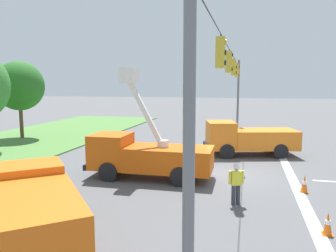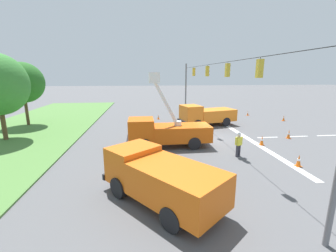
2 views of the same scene
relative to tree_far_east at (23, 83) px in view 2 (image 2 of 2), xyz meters
name	(u,v)px [view 2 (image 2 of 2)]	position (x,y,z in m)	size (l,w,h in m)	color
ground_plane	(212,139)	(-7.71, -19.22, -4.83)	(200.00, 200.00, 0.00)	#565659
lane_markings	(262,138)	(-7.71, -24.04, -4.83)	(17.60, 15.25, 0.01)	silver
signal_gantry	(214,88)	(-7.70, -19.23, -0.25)	(26.20, 0.33, 7.20)	slate
tree_far_east	(23,83)	(0.00, 0.00, 0.00)	(4.12, 4.48, 7.06)	brown
utility_truck_bucket_lift	(166,131)	(-9.32, -14.88, -3.50)	(2.47, 6.70, 5.88)	#D6560F
utility_truck_support_near	(160,177)	(-17.40, -13.79, -3.60)	(6.17, 5.70, 2.22)	orange
utility_truck_support_far	(206,115)	(-2.17, -20.18, -3.60)	(3.98, 6.79, 2.40)	orange
road_worker	(239,143)	(-12.20, -19.74, -3.83)	(0.36, 0.62, 1.77)	#383842
traffic_cone_foreground_left	(289,134)	(-8.23, -26.27, -4.43)	(0.36, 0.36, 0.79)	orange
traffic_cone_foreground_right	(158,117)	(2.10, -15.04, -4.54)	(0.36, 0.36, 0.60)	orange
traffic_cone_mid_left	(262,140)	(-9.84, -22.80, -4.42)	(0.36, 0.36, 0.81)	orange
traffic_cone_mid_right	(284,118)	(-0.71, -30.67, -4.48)	(0.36, 0.36, 0.70)	orange
traffic_cone_lane_edge_b	(299,161)	(-14.30, -22.85, -4.44)	(0.36, 0.36, 0.78)	orange
traffic_cone_far_left	(248,113)	(3.46, -27.92, -4.53)	(0.36, 0.36, 0.63)	orange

